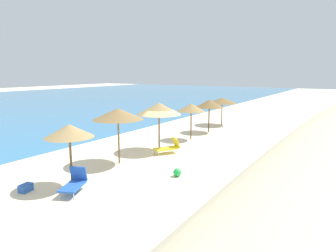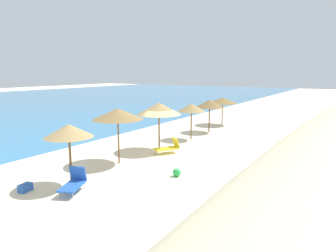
{
  "view_description": "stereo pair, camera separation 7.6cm",
  "coord_description": "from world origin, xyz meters",
  "views": [
    {
      "loc": [
        -14.4,
        -9.03,
        4.71
      ],
      "look_at": [
        1.04,
        0.68,
        1.46
      ],
      "focal_mm": 32.55,
      "sensor_mm": 36.0,
      "label": 1
    },
    {
      "loc": [
        -14.36,
        -9.09,
        4.71
      ],
      "look_at": [
        1.04,
        0.68,
        1.46
      ],
      "focal_mm": 32.55,
      "sensor_mm": 36.0,
      "label": 2
    }
  ],
  "objects": [
    {
      "name": "beach_umbrella_5",
      "position": [
        7.4,
        0.87,
        2.26
      ],
      "size": [
        2.23,
        2.23,
        2.59
      ],
      "color": "brown",
      "rests_on": "ground_plane"
    },
    {
      "name": "cooler_box",
      "position": [
        -7.67,
        1.91,
        0.15
      ],
      "size": [
        0.58,
        0.43,
        0.31
      ],
      "primitive_type": "cube",
      "rotation": [
        0.0,
        0.0,
        0.21
      ],
      "color": "blue",
      "rests_on": "ground_plane"
    },
    {
      "name": "beach_umbrella_6",
      "position": [
        11.08,
        1.29,
        2.2
      ],
      "size": [
        2.63,
        2.63,
        2.47
      ],
      "color": "brown",
      "rests_on": "ground_plane"
    },
    {
      "name": "beach_umbrella_4",
      "position": [
        4.29,
        0.82,
        2.26
      ],
      "size": [
        1.95,
        1.95,
        2.55
      ],
      "color": "brown",
      "rests_on": "ground_plane"
    },
    {
      "name": "lounge_chair_1",
      "position": [
        -6.67,
        0.21,
        0.4
      ],
      "size": [
        1.5,
        1.16,
        0.95
      ],
      "rotation": [
        0.0,
        0.0,
        1.99
      ],
      "color": "blue",
      "rests_on": "ground_plane"
    },
    {
      "name": "beach_umbrella_2",
      "position": [
        -2.77,
        1.3,
        2.6
      ],
      "size": [
        2.59,
        2.59,
        2.89
      ],
      "color": "brown",
      "rests_on": "ground_plane"
    },
    {
      "name": "lounge_chair_0",
      "position": [
        0.26,
        0.15,
        0.39
      ],
      "size": [
        1.6,
        1.31,
        0.9
      ],
      "rotation": [
        0.0,
        0.0,
        1.02
      ],
      "color": "yellow",
      "rests_on": "ground_plane"
    },
    {
      "name": "beach_umbrella_3",
      "position": [
        0.48,
        0.96,
        2.57
      ],
      "size": [
        2.63,
        2.63,
        2.92
      ],
      "color": "brown",
      "rests_on": "ground_plane"
    },
    {
      "name": "beach_ball",
      "position": [
        -2.92,
        -2.3,
        0.19
      ],
      "size": [
        0.38,
        0.38,
        0.38
      ],
      "primitive_type": "sphere",
      "color": "green",
      "rests_on": "ground_plane"
    },
    {
      "name": "beach_umbrella_1",
      "position": [
        -6.31,
        0.78,
        2.36
      ],
      "size": [
        1.99,
        1.99,
        2.64
      ],
      "color": "brown",
      "rests_on": "ground_plane"
    },
    {
      "name": "ground_plane",
      "position": [
        0.0,
        0.0,
        0.0
      ],
      "size": [
        160.0,
        160.0,
        0.0
      ],
      "primitive_type": "plane",
      "color": "beige"
    }
  ]
}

